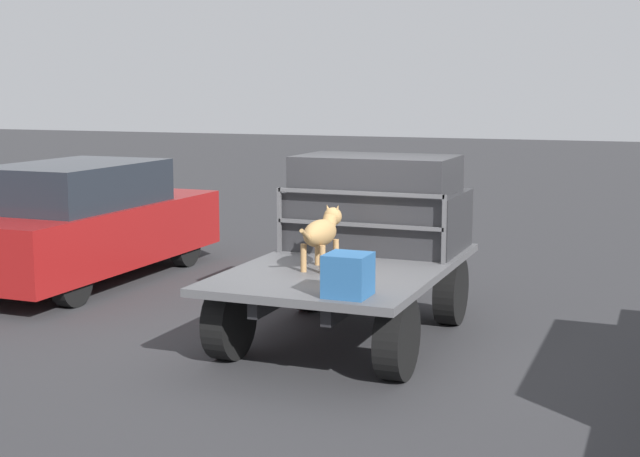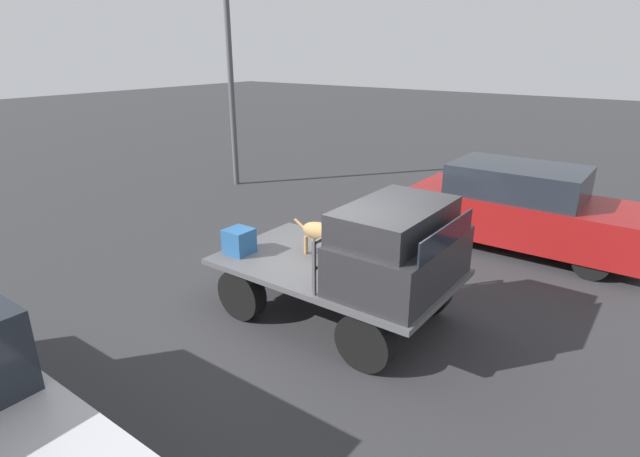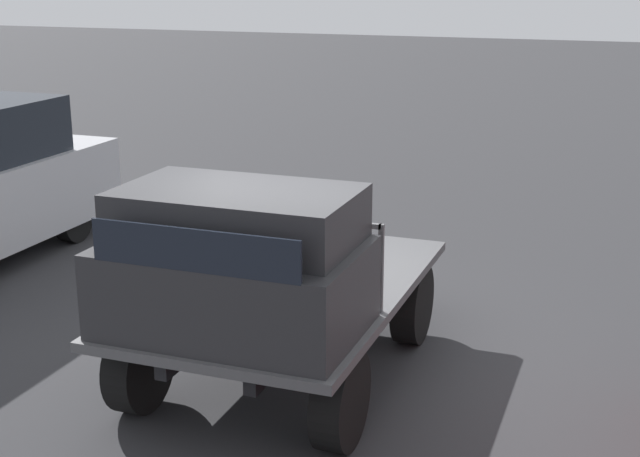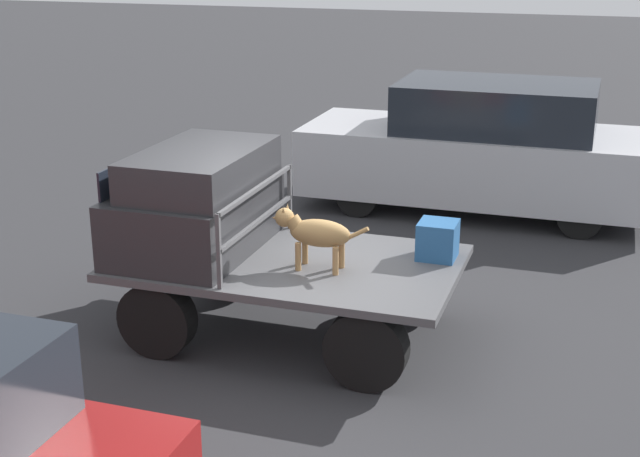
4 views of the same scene
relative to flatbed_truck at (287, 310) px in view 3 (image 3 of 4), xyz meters
The scene contains 6 objects.
ground_plane 0.59m from the flatbed_truck, ahead, with size 80.00×80.00×0.00m, color #2D2D30.
flatbed_truck is the anchor object (origin of this frame).
truck_cab 1.25m from the flatbed_truck, ahead, with size 1.25×1.92×1.07m.
truck_headboard 0.80m from the flatbed_truck, ahead, with size 0.04×1.92×0.73m.
dog 0.71m from the flatbed_truck, 152.93° to the left, with size 0.99×0.27×0.62m.
cargo_crate 1.56m from the flatbed_truck, 160.18° to the right, with size 0.38×0.38×0.38m.
Camera 3 is at (6.71, 2.78, 3.46)m, focal length 50.00 mm.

